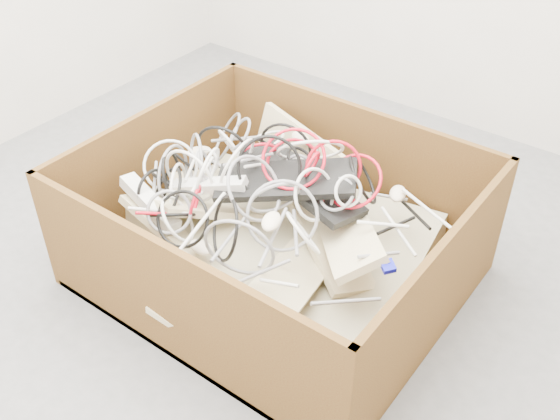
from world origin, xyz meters
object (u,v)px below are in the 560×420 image
Objects in this scene: power_strip_left at (209,186)px; vga_plug at (388,266)px; cardboard_box at (273,247)px; power_strip_right at (150,203)px.

vga_plug is (0.72, 0.01, -0.01)m from power_strip_left.
cardboard_box reaches higher than power_strip_right.
cardboard_box reaches higher than power_strip_left.
cardboard_box is 0.57m from vga_plug.
power_strip_right is at bearing -130.47° from vga_plug.
vga_plug is (0.87, 0.17, 0.04)m from power_strip_right.
power_strip_left is at bearing 56.81° from power_strip_right.
vga_plug is at bearing 22.62° from power_strip_right.
power_strip_left reaches higher than vga_plug.
cardboard_box is 0.34m from power_strip_left.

